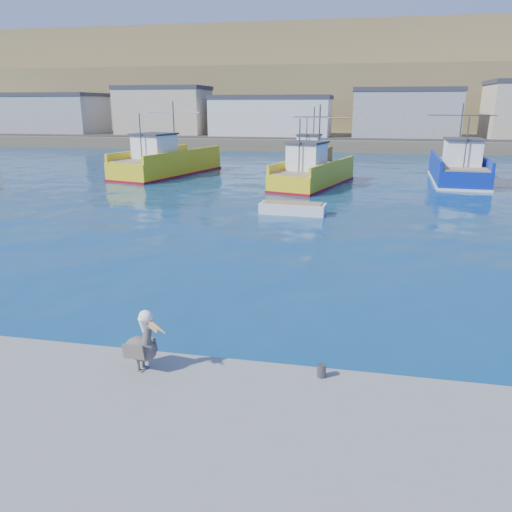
{
  "coord_description": "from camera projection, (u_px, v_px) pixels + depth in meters",
  "views": [
    {
      "loc": [
        3.51,
        -13.37,
        6.33
      ],
      "look_at": [
        0.22,
        3.01,
        1.24
      ],
      "focal_mm": 35.0,
      "sensor_mm": 36.0,
      "label": 1
    }
  ],
  "objects": [
    {
      "name": "far_shore",
      "position": [
        346.0,
        92.0,
        114.85
      ],
      "size": [
        200.0,
        81.0,
        24.0
      ],
      "color": "brown",
      "rests_on": "ground"
    },
    {
      "name": "trawler_yellow_b",
      "position": [
        312.0,
        173.0,
        40.2
      ],
      "size": [
        6.39,
        11.0,
        6.4
      ],
      "color": "gold",
      "rests_on": "ground"
    },
    {
      "name": "trawler_yellow_a",
      "position": [
        166.0,
        163.0,
        46.59
      ],
      "size": [
        7.34,
        13.3,
        6.69
      ],
      "color": "gold",
      "rests_on": "ground"
    },
    {
      "name": "skiff_mid",
      "position": [
        293.0,
        209.0,
        30.03
      ],
      "size": [
        4.01,
        1.66,
        0.85
      ],
      "color": "silver",
      "rests_on": "ground"
    },
    {
      "name": "pelican",
      "position": [
        142.0,
        344.0,
        11.26
      ],
      "size": [
        1.21,
        0.67,
        1.49
      ],
      "color": "#595451",
      "rests_on": "dock"
    },
    {
      "name": "ground",
      "position": [
        229.0,
        323.0,
        15.04
      ],
      "size": [
        260.0,
        260.0,
        0.0
      ],
      "primitive_type": "plane",
      "color": "navy",
      "rests_on": "ground"
    },
    {
      "name": "boat_orange",
      "position": [
        311.0,
        156.0,
        53.7
      ],
      "size": [
        4.36,
        8.66,
        6.08
      ],
      "color": "#C86415",
      "rests_on": "ground"
    },
    {
      "name": "trawler_blue",
      "position": [
        458.0,
        169.0,
        42.41
      ],
      "size": [
        5.46,
        11.61,
        6.53
      ],
      "color": "#0A2292",
      "rests_on": "ground"
    },
    {
      "name": "dock_bollards",
      "position": [
        218.0,
        360.0,
        11.55
      ],
      "size": [
        36.2,
        0.2,
        0.3
      ],
      "color": "#4C4C4C",
      "rests_on": "dock"
    }
  ]
}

